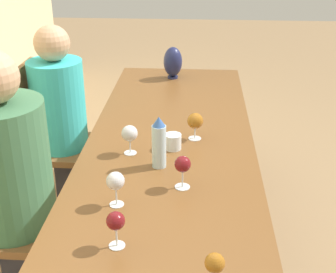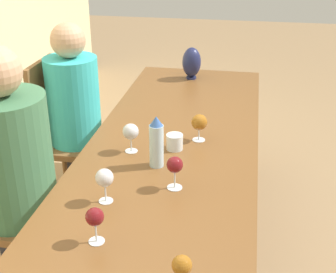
{
  "view_description": "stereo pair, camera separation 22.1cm",
  "coord_description": "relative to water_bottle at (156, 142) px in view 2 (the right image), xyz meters",
  "views": [
    {
      "loc": [
        -2.14,
        -0.13,
        1.8
      ],
      "look_at": [
        -0.15,
        0.0,
        0.86
      ],
      "focal_mm": 50.0,
      "sensor_mm": 36.0,
      "label": 1
    },
    {
      "loc": [
        -2.12,
        -0.35,
        1.8
      ],
      "look_at": [
        -0.15,
        0.0,
        0.86
      ],
      "focal_mm": 50.0,
      "sensor_mm": 36.0,
      "label": 2
    }
  ],
  "objects": [
    {
      "name": "ground_plane",
      "position": [
        0.26,
        -0.03,
        -0.88
      ],
      "size": [
        14.0,
        14.0,
        0.0
      ],
      "primitive_type": "plane",
      "color": "#937551"
    },
    {
      "name": "dining_table",
      "position": [
        0.26,
        -0.03,
        -0.19
      ],
      "size": [
        2.53,
        0.85,
        0.76
      ],
      "color": "brown",
      "rests_on": "ground_plane"
    },
    {
      "name": "water_bottle",
      "position": [
        0.0,
        0.0,
        0.0
      ],
      "size": [
        0.07,
        0.07,
        0.25
      ],
      "color": "silver",
      "rests_on": "dining_table"
    },
    {
      "name": "water_tumbler",
      "position": [
        0.18,
        -0.05,
        -0.08
      ],
      "size": [
        0.08,
        0.08,
        0.08
      ],
      "color": "silver",
      "rests_on": "dining_table"
    },
    {
      "name": "vase",
      "position": [
        1.3,
        0.01,
        -0.0
      ],
      "size": [
        0.13,
        0.13,
        0.22
      ],
      "color": "#1E234C",
      "rests_on": "dining_table"
    },
    {
      "name": "wine_glass_0",
      "position": [
        0.12,
        0.15,
        -0.02
      ],
      "size": [
        0.08,
        0.08,
        0.15
      ],
      "color": "silver",
      "rests_on": "dining_table"
    },
    {
      "name": "wine_glass_1",
      "position": [
        -0.77,
        -0.23,
        -0.03
      ],
      "size": [
        0.07,
        0.07,
        0.13
      ],
      "color": "silver",
      "rests_on": "dining_table"
    },
    {
      "name": "wine_glass_2",
      "position": [
        -0.18,
        -0.11,
        -0.01
      ],
      "size": [
        0.07,
        0.07,
        0.15
      ],
      "color": "silver",
      "rests_on": "dining_table"
    },
    {
      "name": "wine_glass_3",
      "position": [
        0.3,
        -0.16,
        -0.02
      ],
      "size": [
        0.08,
        0.08,
        0.14
      ],
      "color": "silver",
      "rests_on": "dining_table"
    },
    {
      "name": "wine_glass_4",
      "position": [
        -0.59,
        0.1,
        -0.02
      ],
      "size": [
        0.07,
        0.07,
        0.14
      ],
      "color": "silver",
      "rests_on": "dining_table"
    },
    {
      "name": "wine_glass_5",
      "position": [
        -0.33,
        0.14,
        -0.01
      ],
      "size": [
        0.07,
        0.07,
        0.15
      ],
      "color": "silver",
      "rests_on": "dining_table"
    },
    {
      "name": "chair_near",
      "position": [
        -0.08,
        0.76,
        -0.35
      ],
      "size": [
        0.44,
        0.44,
        1.0
      ],
      "color": "brown",
      "rests_on": "ground_plane"
    },
    {
      "name": "chair_far",
      "position": [
        0.75,
        0.76,
        -0.35
      ],
      "size": [
        0.44,
        0.44,
        1.0
      ],
      "color": "brown",
      "rests_on": "ground_plane"
    },
    {
      "name": "person_near",
      "position": [
        -0.08,
        0.67,
        -0.18
      ],
      "size": [
        0.4,
        0.4,
        1.31
      ],
      "color": "#2D2D38",
      "rests_on": "ground_plane"
    },
    {
      "name": "person_far",
      "position": [
        0.75,
        0.67,
        -0.21
      ],
      "size": [
        0.33,
        0.33,
        1.24
      ],
      "color": "#2D2D38",
      "rests_on": "ground_plane"
    }
  ]
}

